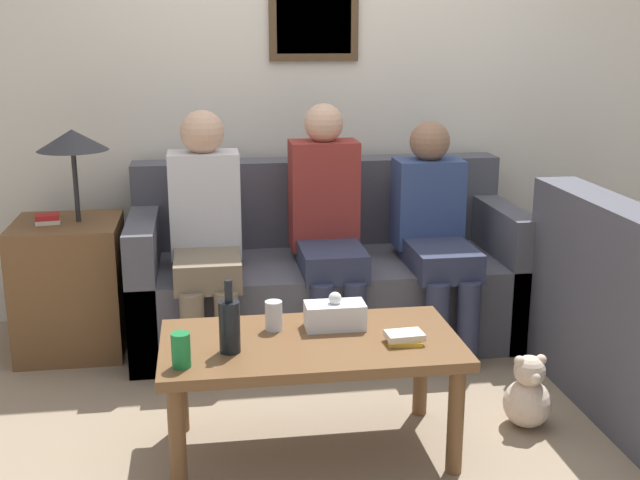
{
  "coord_description": "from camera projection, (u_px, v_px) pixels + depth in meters",
  "views": [
    {
      "loc": [
        -0.62,
        -3.46,
        1.58
      ],
      "look_at": [
        -0.12,
        -0.13,
        0.68
      ],
      "focal_mm": 45.0,
      "sensor_mm": 36.0,
      "label": 1
    }
  ],
  "objects": [
    {
      "name": "soda_can",
      "position": [
        181.0,
        350.0,
        2.72
      ],
      "size": [
        0.07,
        0.07,
        0.12
      ],
      "color": "#197A38",
      "rests_on": "coffee_table"
    },
    {
      "name": "coffee_table",
      "position": [
        311.0,
        355.0,
        2.99
      ],
      "size": [
        1.11,
        0.59,
        0.46
      ],
      "color": "brown",
      "rests_on": "ground_plane"
    },
    {
      "name": "teddy_bear",
      "position": [
        528.0,
        395.0,
        3.25
      ],
      "size": [
        0.2,
        0.2,
        0.31
      ],
      "color": "beige",
      "rests_on": "ground_plane"
    },
    {
      "name": "person_right",
      "position": [
        434.0,
        228.0,
        4.0
      ],
      "size": [
        0.34,
        0.65,
        1.12
      ],
      "color": "#2D334C",
      "rests_on": "ground_plane"
    },
    {
      "name": "wall_back",
      "position": [
        313.0,
        79.0,
        4.38
      ],
      "size": [
        9.0,
        0.08,
        2.6
      ],
      "color": "silver",
      "rests_on": "ground_plane"
    },
    {
      "name": "book_stack",
      "position": [
        404.0,
        338.0,
        2.94
      ],
      "size": [
        0.14,
        0.11,
        0.04
      ],
      "color": "gold",
      "rests_on": "coffee_table"
    },
    {
      "name": "couch_main",
      "position": [
        325.0,
        276.0,
        4.21
      ],
      "size": [
        1.98,
        0.84,
        0.89
      ],
      "color": "#4C4C56",
      "rests_on": "ground_plane"
    },
    {
      "name": "drinking_glass",
      "position": [
        274.0,
        316.0,
        3.06
      ],
      "size": [
        0.07,
        0.07,
        0.11
      ],
      "color": "silver",
      "rests_on": "coffee_table"
    },
    {
      "name": "person_left",
      "position": [
        206.0,
        228.0,
        3.83
      ],
      "size": [
        0.34,
        0.61,
        1.2
      ],
      "color": "#756651",
      "rests_on": "ground_plane"
    },
    {
      "name": "tissue_box",
      "position": [
        335.0,
        315.0,
        3.08
      ],
      "size": [
        0.23,
        0.12,
        0.15
      ],
      "color": "silver",
      "rests_on": "coffee_table"
    },
    {
      "name": "person_middle",
      "position": [
        327.0,
        220.0,
        3.97
      ],
      "size": [
        0.34,
        0.63,
        1.22
      ],
      "color": "#2D334C",
      "rests_on": "ground_plane"
    },
    {
      "name": "wine_bottle",
      "position": [
        230.0,
        325.0,
        2.84
      ],
      "size": [
        0.08,
        0.08,
        0.27
      ],
      "color": "black",
      "rests_on": "coffee_table"
    },
    {
      "name": "ground_plane",
      "position": [
        341.0,
        370.0,
        3.81
      ],
      "size": [
        16.0,
        16.0,
        0.0
      ],
      "primitive_type": "plane",
      "color": "gray"
    },
    {
      "name": "side_table_with_lamp",
      "position": [
        71.0,
        278.0,
        3.97
      ],
      "size": [
        0.51,
        0.51,
        1.11
      ],
      "color": "brown",
      "rests_on": "ground_plane"
    }
  ]
}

